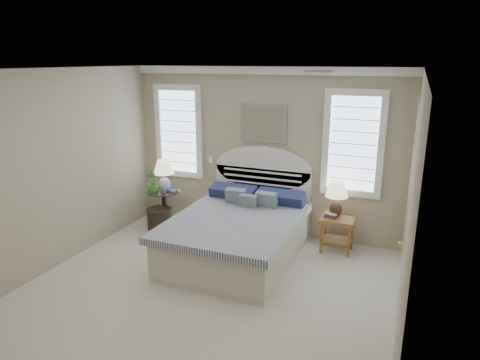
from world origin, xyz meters
name	(u,v)px	position (x,y,z in m)	size (l,w,h in m)	color
floor	(193,305)	(0.00, 0.00, 0.00)	(4.50, 5.00, 0.01)	beige
ceiling	(185,70)	(0.00, 0.00, 2.70)	(4.50, 5.00, 0.01)	white
wall_back	(264,152)	(0.00, 2.50, 1.35)	(4.50, 0.02, 2.70)	tan
wall_left	(35,176)	(-2.25, 0.00, 1.35)	(0.02, 5.00, 2.70)	tan
wall_right	(408,226)	(2.25, 0.00, 1.35)	(0.02, 5.00, 2.70)	tan
crown_molding	(264,70)	(0.00, 2.46, 2.64)	(4.50, 0.08, 0.12)	white
hvac_vent	(319,71)	(1.20, 0.80, 2.68)	(0.30, 0.20, 0.02)	#B2B2B2
switch_plate	(211,160)	(-0.95, 2.48, 1.15)	(0.08, 0.01, 0.12)	white
window_left	(179,131)	(-1.55, 2.48, 1.60)	(0.90, 0.06, 1.60)	#C8DFFE
window_right	(353,144)	(1.40, 2.48, 1.60)	(0.90, 0.06, 1.60)	#C8DFFE
painting	(264,124)	(0.00, 2.46, 1.82)	(0.74, 0.04, 0.58)	silver
closet_door	(408,202)	(2.23, 1.20, 1.20)	(0.02, 1.80, 2.40)	white
bed	(240,231)	(0.00, 1.46, 0.39)	(1.72, 2.28, 1.47)	beige
side_table_left	(164,205)	(-1.65, 2.05, 0.39)	(0.56, 0.56, 0.63)	black
nightstand_right	(337,227)	(1.30, 2.15, 0.39)	(0.50, 0.40, 0.53)	brown
floor_pot	(160,219)	(-1.63, 1.85, 0.19)	(0.42, 0.42, 0.38)	black
lamp_left	(164,173)	(-1.61, 2.02, 0.97)	(0.39, 0.39, 0.56)	silver
lamp_right	(337,195)	(1.25, 2.20, 0.86)	(0.43, 0.43, 0.55)	black
potted_plant	(153,182)	(-1.74, 1.89, 0.83)	(0.22, 0.22, 0.39)	#407830
books_left	(172,192)	(-1.46, 2.02, 0.65)	(0.20, 0.17, 0.05)	maroon
books_right	(332,215)	(1.20, 2.14, 0.57)	(0.23, 0.20, 0.08)	maroon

